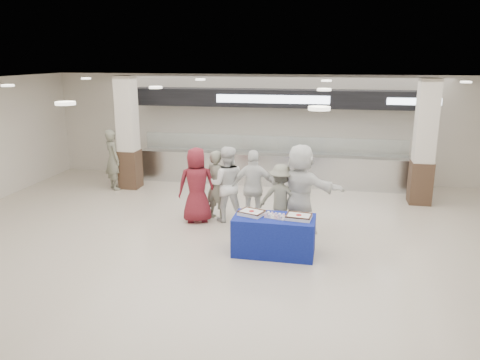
% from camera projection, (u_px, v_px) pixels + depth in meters
% --- Properties ---
extents(ground, '(14.00, 14.00, 0.00)m').
position_uv_depth(ground, '(237.00, 256.00, 8.97)').
color(ground, beige).
rests_on(ground, ground).
extents(serving_line, '(8.70, 0.85, 2.80)m').
position_uv_depth(serving_line, '(273.00, 146.00, 13.80)').
color(serving_line, silver).
rests_on(serving_line, ground).
extents(column_left, '(0.55, 0.55, 3.20)m').
position_uv_depth(column_left, '(128.00, 136.00, 13.30)').
color(column_left, '#3A271A').
rests_on(column_left, ground).
extents(column_right, '(0.55, 0.55, 3.20)m').
position_uv_depth(column_right, '(424.00, 145.00, 11.84)').
color(column_right, '#3A271A').
rests_on(column_right, ground).
extents(display_table, '(1.56, 0.80, 0.75)m').
position_uv_depth(display_table, '(274.00, 235.00, 9.00)').
color(display_table, navy).
rests_on(display_table, ground).
extents(sheet_cake_left, '(0.55, 0.49, 0.10)m').
position_uv_depth(sheet_cake_left, '(252.00, 212.00, 9.01)').
color(sheet_cake_left, white).
rests_on(sheet_cake_left, display_table).
extents(sheet_cake_right, '(0.50, 0.41, 0.10)m').
position_uv_depth(sheet_cake_right, '(299.00, 216.00, 8.79)').
color(sheet_cake_right, white).
rests_on(sheet_cake_right, display_table).
extents(cupcake_tray, '(0.45, 0.39, 0.06)m').
position_uv_depth(cupcake_tray, '(276.00, 216.00, 8.88)').
color(cupcake_tray, silver).
rests_on(cupcake_tray, display_table).
extents(civilian_maroon, '(0.98, 0.79, 1.75)m').
position_uv_depth(civilian_maroon, '(197.00, 185.00, 10.64)').
color(civilian_maroon, maroon).
rests_on(civilian_maroon, ground).
extents(soldier_a, '(0.71, 0.61, 1.64)m').
position_uv_depth(soldier_a, '(217.00, 185.00, 10.84)').
color(soldier_a, slate).
rests_on(soldier_a, ground).
extents(chef_tall, '(0.96, 0.81, 1.75)m').
position_uv_depth(chef_tall, '(227.00, 184.00, 10.72)').
color(chef_tall, white).
rests_on(chef_tall, ground).
extents(chef_short, '(1.04, 0.51, 1.72)m').
position_uv_depth(chef_short, '(254.00, 188.00, 10.47)').
color(chef_short, white).
rests_on(chef_short, ground).
extents(soldier_b, '(1.02, 0.65, 1.49)m').
position_uv_depth(soldier_b, '(281.00, 198.00, 10.10)').
color(soldier_b, slate).
rests_on(soldier_b, ground).
extents(civilian_white, '(1.90, 1.19, 1.96)m').
position_uv_depth(civilian_white, '(300.00, 189.00, 9.93)').
color(civilian_white, white).
rests_on(civilian_white, ground).
extents(soldier_bg, '(0.74, 0.74, 1.73)m').
position_uv_depth(soldier_bg, '(113.00, 160.00, 13.32)').
color(soldier_bg, slate).
rests_on(soldier_bg, ground).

